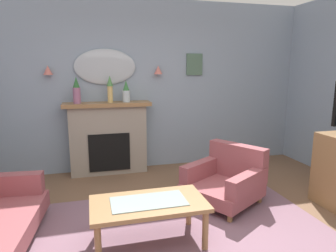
{
  "coord_description": "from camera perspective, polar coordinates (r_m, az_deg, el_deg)",
  "views": [
    {
      "loc": [
        -0.84,
        -2.38,
        1.7
      ],
      "look_at": [
        0.16,
        1.38,
        0.94
      ],
      "focal_mm": 32.1,
      "sensor_mm": 36.0,
      "label": 1
    }
  ],
  "objects": [
    {
      "name": "wall_mirror",
      "position": [
        4.94,
        -11.83,
        10.95
      ],
      "size": [
        0.96,
        0.06,
        0.56
      ],
      "primitive_type": "ellipsoid",
      "color": "#B2BCC6"
    },
    {
      "name": "wall_sconce_left",
      "position": [
        4.92,
        -21.85,
        9.82
      ],
      "size": [
        0.14,
        0.14,
        0.14
      ],
      "primitive_type": "cone",
      "color": "#D17066"
    },
    {
      "name": "coffee_table",
      "position": [
        2.99,
        -3.69,
        -15.11
      ],
      "size": [
        1.1,
        0.6,
        0.45
      ],
      "color": "olive",
      "rests_on": "ground"
    },
    {
      "name": "framed_picture",
      "position": [
        5.26,
        5.03,
        11.57
      ],
      "size": [
        0.28,
        0.03,
        0.36
      ],
      "primitive_type": "cube",
      "color": "#4C6B56"
    },
    {
      "name": "mantel_vase_centre",
      "position": [
        4.78,
        -16.97,
        6.36
      ],
      "size": [
        0.11,
        0.11,
        0.4
      ],
      "color": "#9E6084",
      "rests_on": "fireplace"
    },
    {
      "name": "patterned_rug",
      "position": [
        3.2,
        2.85,
        -20.91
      ],
      "size": [
        3.2,
        2.4,
        0.01
      ],
      "primitive_type": "cube",
      "color": "#7F5B6B",
      "rests_on": "ground"
    },
    {
      "name": "armchair_in_corner",
      "position": [
        3.96,
        11.05,
        -9.75
      ],
      "size": [
        1.12,
        1.11,
        0.71
      ],
      "color": "#934C51",
      "rests_on": "ground"
    },
    {
      "name": "mantel_vase_right",
      "position": [
        4.82,
        -7.95,
        6.4
      ],
      "size": [
        0.12,
        0.12,
        0.34
      ],
      "color": "silver",
      "rests_on": "fireplace"
    },
    {
      "name": "wall_sconce_right",
      "position": [
        5.01,
        -1.87,
        10.6
      ],
      "size": [
        0.14,
        0.14,
        0.14
      ],
      "primitive_type": "cone",
      "color": "#D17066"
    },
    {
      "name": "fireplace",
      "position": [
        4.93,
        -11.22,
        -2.39
      ],
      "size": [
        1.36,
        0.36,
        1.16
      ],
      "color": "gray",
      "rests_on": "ground"
    },
    {
      "name": "wall_back",
      "position": [
        5.09,
        -5.42,
        7.58
      ],
      "size": [
        6.69,
        0.1,
        2.79
      ],
      "primitive_type": "cube",
      "color": "#8C9EB2",
      "rests_on": "ground"
    },
    {
      "name": "mantel_vase_left",
      "position": [
        4.79,
        -10.96,
        7.11
      ],
      "size": [
        0.1,
        0.1,
        0.42
      ],
      "color": "tan",
      "rests_on": "fireplace"
    }
  ]
}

